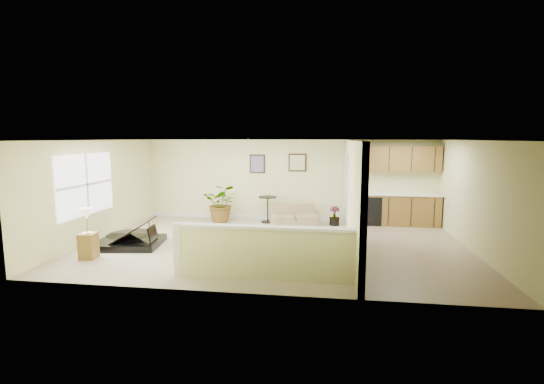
# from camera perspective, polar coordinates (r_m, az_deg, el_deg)

# --- Properties ---
(floor) EXTENTS (9.00, 9.00, 0.00)m
(floor) POSITION_cam_1_polar(r_m,az_deg,el_deg) (9.53, 0.37, -7.69)
(floor) COLOR #BCAD92
(floor) RESTS_ON ground
(back_wall) EXTENTS (9.00, 0.04, 2.50)m
(back_wall) POSITION_cam_1_polar(r_m,az_deg,el_deg) (12.23, 2.28, 1.73)
(back_wall) COLOR beige
(back_wall) RESTS_ON floor
(front_wall) EXTENTS (9.00, 0.04, 2.50)m
(front_wall) POSITION_cam_1_polar(r_m,az_deg,el_deg) (6.36, -3.29, -3.99)
(front_wall) COLOR beige
(front_wall) RESTS_ON floor
(left_wall) EXTENTS (0.04, 6.00, 2.50)m
(left_wall) POSITION_cam_1_polar(r_m,az_deg,el_deg) (10.84, -23.92, 0.26)
(left_wall) COLOR beige
(left_wall) RESTS_ON floor
(right_wall) EXTENTS (0.04, 6.00, 2.50)m
(right_wall) POSITION_cam_1_polar(r_m,az_deg,el_deg) (9.75, 27.59, -0.73)
(right_wall) COLOR beige
(right_wall) RESTS_ON floor
(ceiling) EXTENTS (9.00, 6.00, 0.04)m
(ceiling) POSITION_cam_1_polar(r_m,az_deg,el_deg) (9.18, 0.39, 7.52)
(ceiling) COLOR white
(ceiling) RESTS_ON back_wall
(kitchen_vinyl) EXTENTS (2.70, 6.00, 0.01)m
(kitchen_vinyl) POSITION_cam_1_polar(r_m,az_deg,el_deg) (9.64, 19.46, -7.95)
(kitchen_vinyl) COLOR gray
(kitchen_vinyl) RESTS_ON floor
(interior_partition) EXTENTS (0.18, 5.99, 2.50)m
(interior_partition) POSITION_cam_1_polar(r_m,az_deg,el_deg) (9.46, 11.46, -0.42)
(interior_partition) COLOR beige
(interior_partition) RESTS_ON floor
(pony_half_wall) EXTENTS (3.42, 0.22, 1.00)m
(pony_half_wall) POSITION_cam_1_polar(r_m,az_deg,el_deg) (7.19, -1.53, -8.59)
(pony_half_wall) COLOR beige
(pony_half_wall) RESTS_ON floor
(left_window) EXTENTS (0.05, 2.15, 1.45)m
(left_window) POSITION_cam_1_polar(r_m,az_deg,el_deg) (10.39, -25.36, 0.99)
(left_window) COLOR white
(left_window) RESTS_ON left_wall
(wall_art_left) EXTENTS (0.48, 0.04, 0.58)m
(wall_art_left) POSITION_cam_1_polar(r_m,az_deg,el_deg) (12.29, -2.14, 4.10)
(wall_art_left) COLOR #321F12
(wall_art_left) RESTS_ON back_wall
(wall_mirror) EXTENTS (0.55, 0.04, 0.55)m
(wall_mirror) POSITION_cam_1_polar(r_m,az_deg,el_deg) (12.13, 3.70, 4.27)
(wall_mirror) COLOR #321F12
(wall_mirror) RESTS_ON back_wall
(kitchen_cabinets) EXTENTS (2.36, 0.65, 2.33)m
(kitchen_cabinets) POSITION_cam_1_polar(r_m,az_deg,el_deg) (12.11, 17.34, -0.50)
(kitchen_cabinets) COLOR brown
(kitchen_cabinets) RESTS_ON floor
(piano) EXTENTS (1.82, 1.87, 1.37)m
(piano) POSITION_cam_1_polar(r_m,az_deg,el_deg) (10.08, -19.82, -3.97)
(piano) COLOR black
(piano) RESTS_ON floor
(piano_bench) EXTENTS (0.64, 0.83, 0.49)m
(piano_bench) POSITION_cam_1_polar(r_m,az_deg,el_deg) (9.39, -6.76, -6.44)
(piano_bench) COLOR black
(piano_bench) RESTS_ON floor
(loveseat) EXTENTS (1.53, 1.12, 0.75)m
(loveseat) POSITION_cam_1_polar(r_m,az_deg,el_deg) (11.66, 3.18, -3.38)
(loveseat) COLOR tan
(loveseat) RESTS_ON floor
(accent_table) EXTENTS (0.55, 0.55, 0.80)m
(accent_table) POSITION_cam_1_polar(r_m,az_deg,el_deg) (11.94, -0.62, -2.00)
(accent_table) COLOR black
(accent_table) RESTS_ON floor
(palm_plant) EXTENTS (1.08, 0.95, 1.17)m
(palm_plant) POSITION_cam_1_polar(r_m,az_deg,el_deg) (12.09, -7.27, -1.65)
(palm_plant) COLOR black
(palm_plant) RESTS_ON floor
(small_plant) EXTENTS (0.32, 0.32, 0.56)m
(small_plant) POSITION_cam_1_polar(r_m,az_deg,el_deg) (11.73, 9.03, -3.63)
(small_plant) COLOR black
(small_plant) RESTS_ON floor
(lamp_stand) EXTENTS (0.35, 0.35, 1.09)m
(lamp_stand) POSITION_cam_1_polar(r_m,az_deg,el_deg) (9.26, -25.10, -5.96)
(lamp_stand) COLOR brown
(lamp_stand) RESTS_ON floor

